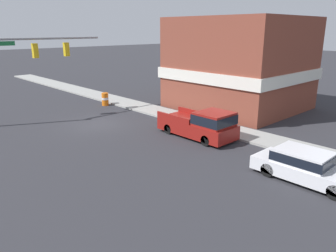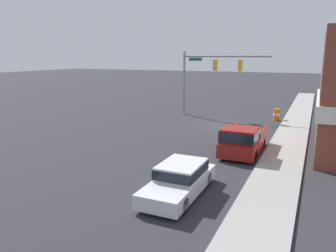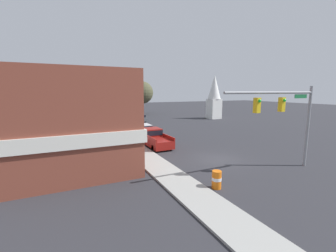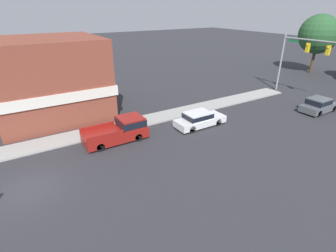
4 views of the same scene
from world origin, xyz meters
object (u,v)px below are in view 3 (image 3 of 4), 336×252
(pickup_truck_parked, at_px, (154,138))
(construction_barrel, at_px, (217,180))
(car_lead, at_px, (143,129))
(car_oncoming, at_px, (140,118))

(pickup_truck_parked, xyz_separation_m, construction_barrel, (-0.66, -12.22, -0.33))
(car_lead, bearing_deg, car_oncoming, 74.12)
(car_lead, height_order, construction_barrel, car_lead)
(car_lead, relative_size, car_oncoming, 1.15)
(car_oncoming, distance_m, pickup_truck_parked, 20.91)
(car_oncoming, relative_size, construction_barrel, 3.72)
(car_lead, height_order, pickup_truck_parked, pickup_truck_parked)
(pickup_truck_parked, height_order, construction_barrel, pickup_truck_parked)
(car_lead, xyz_separation_m, construction_barrel, (-1.88, -19.48, -0.16))
(car_oncoming, distance_m, construction_barrel, 33.01)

